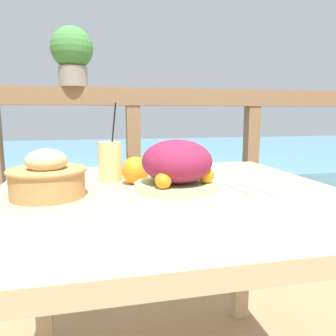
{
  "coord_description": "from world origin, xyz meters",
  "views": [
    {
      "loc": [
        -0.2,
        -0.87,
        0.92
      ],
      "look_at": [
        -0.0,
        0.02,
        0.77
      ],
      "focal_mm": 35.0,
      "sensor_mm": 36.0,
      "label": 1
    }
  ],
  "objects": [
    {
      "name": "drink_glass",
      "position": [
        -0.16,
        0.17,
        0.77
      ],
      "size": [
        0.07,
        0.07,
        0.25
      ],
      "color": "#DBCC7F",
      "rests_on": "patio_table"
    },
    {
      "name": "knife",
      "position": [
        0.24,
        -0.07,
        0.71
      ],
      "size": [
        0.04,
        0.18,
        0.0
      ],
      "color": "silver",
      "rests_on": "patio_table"
    },
    {
      "name": "patio_table",
      "position": [
        0.0,
        0.0,
        0.61
      ],
      "size": [
        0.96,
        0.94,
        0.71
      ],
      "color": "tan",
      "rests_on": "ground_plane"
    },
    {
      "name": "potted_plant",
      "position": [
        -0.29,
        0.87,
        1.21
      ],
      "size": [
        0.21,
        0.21,
        0.29
      ],
      "color": "gray",
      "rests_on": "railing_fence"
    },
    {
      "name": "salad_plate",
      "position": [
        -0.0,
        -0.08,
        0.77
      ],
      "size": [
        0.25,
        0.25,
        0.15
      ],
      "color": "white",
      "rests_on": "patio_table"
    },
    {
      "name": "bread_basket",
      "position": [
        -0.32,
        -0.0,
        0.76
      ],
      "size": [
        0.2,
        0.2,
        0.12
      ],
      "color": "#AD7F47",
      "rests_on": "patio_table"
    },
    {
      "name": "fork",
      "position": [
        0.19,
        -0.04,
        0.71
      ],
      "size": [
        0.03,
        0.18,
        0.0
      ],
      "color": "silver",
      "rests_on": "patio_table"
    },
    {
      "name": "railing_fence",
      "position": [
        0.0,
        0.87,
        0.72
      ],
      "size": [
        2.8,
        0.08,
        1.05
      ],
      "color": "brown",
      "rests_on": "ground_plane"
    },
    {
      "name": "orange_near_basket",
      "position": [
        -0.08,
        0.11,
        0.75
      ],
      "size": [
        0.08,
        0.08,
        0.08
      ],
      "color": "orange",
      "rests_on": "patio_table"
    },
    {
      "name": "sea_backdrop",
      "position": [
        0.0,
        3.37,
        0.22
      ],
      "size": [
        12.0,
        4.0,
        0.45
      ],
      "color": "#568EA8",
      "rests_on": "ground_plane"
    }
  ]
}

